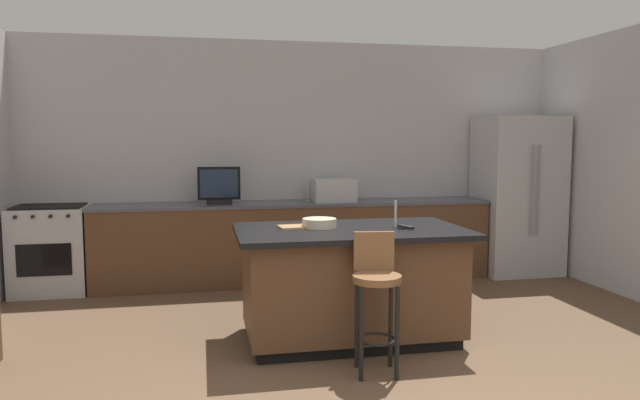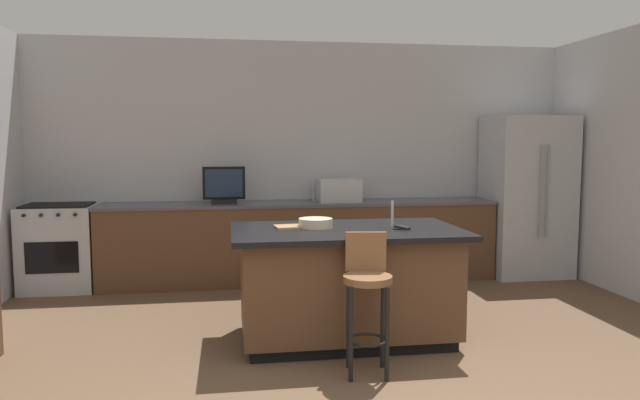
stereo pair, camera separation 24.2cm
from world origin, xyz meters
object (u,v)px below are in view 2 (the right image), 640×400
(tv_monitor, at_px, (224,187))
(fruit_bowl, at_px, (316,223))
(tv_remote, at_px, (402,227))
(cutting_board, at_px, (294,227))
(kitchen_island, at_px, (346,283))
(refrigerator, at_px, (526,196))
(microwave, at_px, (339,190))
(range_oven, at_px, (60,247))
(bar_stool_center, at_px, (367,290))
(cell_phone, at_px, (398,228))

(tv_monitor, distance_m, fruit_bowl, 2.08)
(tv_remote, height_order, cutting_board, tv_remote)
(kitchen_island, xyz_separation_m, tv_remote, (0.44, -0.07, 0.46))
(refrigerator, bearing_deg, microwave, 178.23)
(microwave, bearing_deg, range_oven, -179.98)
(tv_monitor, relative_size, cutting_board, 1.50)
(microwave, relative_size, bar_stool_center, 0.49)
(bar_stool_center, bearing_deg, cell_phone, 65.78)
(tv_remote, bearing_deg, tv_monitor, 106.09)
(tv_remote, distance_m, cutting_board, 0.87)
(cell_phone, height_order, cutting_board, cutting_board)
(microwave, distance_m, bar_stool_center, 2.84)
(microwave, relative_size, cell_phone, 3.20)
(refrigerator, xyz_separation_m, cell_phone, (-2.21, -2.07, -0.03))
(refrigerator, height_order, cutting_board, refrigerator)
(microwave, distance_m, tv_monitor, 1.32)
(range_oven, xyz_separation_m, fruit_bowl, (2.52, -1.99, 0.49))
(microwave, bearing_deg, tv_remote, -86.92)
(tv_remote, bearing_deg, microwave, 74.90)
(refrigerator, relative_size, microwave, 3.99)
(refrigerator, bearing_deg, kitchen_island, -142.55)
(tv_monitor, height_order, cutting_board, tv_monitor)
(microwave, distance_m, cell_phone, 2.14)
(kitchen_island, relative_size, tv_monitor, 3.94)
(fruit_bowl, bearing_deg, cell_phone, -12.73)
(refrigerator, xyz_separation_m, tv_remote, (-2.18, -2.08, -0.03))
(refrigerator, height_order, bar_stool_center, refrigerator)
(tv_monitor, xyz_separation_m, tv_remote, (1.43, -2.10, -0.19))
(bar_stool_center, bearing_deg, tv_monitor, 117.68)
(microwave, height_order, tv_remote, microwave)
(range_oven, bearing_deg, cutting_board, -39.87)
(fruit_bowl, relative_size, cell_phone, 1.84)
(bar_stool_center, distance_m, tv_remote, 0.84)
(range_oven, bearing_deg, microwave, 0.02)
(kitchen_island, distance_m, fruit_bowl, 0.55)
(tv_monitor, distance_m, bar_stool_center, 2.95)
(tv_monitor, bearing_deg, fruit_bowl, -68.96)
(microwave, height_order, tv_monitor, tv_monitor)
(fruit_bowl, xyz_separation_m, cell_phone, (0.65, -0.15, -0.03))
(tv_monitor, bearing_deg, refrigerator, -0.30)
(fruit_bowl, relative_size, tv_remote, 1.63)
(refrigerator, bearing_deg, fruit_bowl, -146.12)
(cell_phone, xyz_separation_m, cutting_board, (-0.82, 0.17, 0.01))
(kitchen_island, bearing_deg, tv_monitor, 115.97)
(microwave, bearing_deg, tv_monitor, -177.74)
(tv_remote, bearing_deg, kitchen_island, 152.49)
(refrigerator, distance_m, cell_phone, 3.03)
(kitchen_island, xyz_separation_m, fruit_bowl, (-0.24, 0.09, 0.49))
(refrigerator, xyz_separation_m, tv_monitor, (-3.60, 0.02, 0.16))
(cell_phone, bearing_deg, tv_remote, -2.56)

